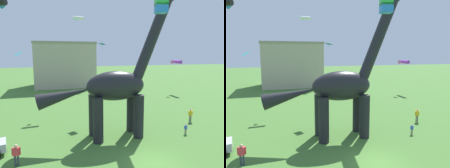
% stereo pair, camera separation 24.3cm
% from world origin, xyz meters
% --- Properties ---
extents(ground_plane, '(240.00, 240.00, 0.00)m').
position_xyz_m(ground_plane, '(0.00, 0.00, 0.00)').
color(ground_plane, '#42702D').
extents(dinosaur_sculpture, '(13.70, 2.90, 14.32)m').
position_xyz_m(dinosaur_sculpture, '(-1.09, 5.99, 5.18)').
color(dinosaur_sculpture, black).
rests_on(dinosaur_sculpture, ground_plane).
extents(person_vendor_side, '(0.38, 0.17, 1.02)m').
position_xyz_m(person_vendor_side, '(6.16, 4.45, 0.62)').
color(person_vendor_side, '#6B6056').
rests_on(person_vendor_side, ground_plane).
extents(person_strolling_adult, '(0.63, 0.28, 1.69)m').
position_xyz_m(person_strolling_adult, '(-9.88, 2.73, 1.02)').
color(person_strolling_adult, '#2D3347').
rests_on(person_strolling_adult, ground_plane).
extents(person_near_flyer, '(0.59, 0.26, 1.59)m').
position_xyz_m(person_near_flyer, '(9.21, 7.69, 0.96)').
color(person_near_flyer, '#6B6056').
rests_on(person_near_flyer, ground_plane).
extents(kite_mid_left, '(0.94, 0.94, 1.12)m').
position_xyz_m(kite_mid_left, '(0.17, -0.16, 11.62)').
color(kite_mid_left, green).
extents(kite_high_left, '(2.31, 2.69, 0.78)m').
position_xyz_m(kite_high_left, '(19.04, 25.70, 6.51)').
color(kite_high_left, purple).
extents(kite_apex, '(1.50, 1.80, 0.55)m').
position_xyz_m(kite_apex, '(-11.71, 24.12, 8.24)').
color(kite_apex, '#19B2B7').
extents(kite_mid_right, '(1.68, 1.46, 0.48)m').
position_xyz_m(kite_mid_right, '(-2.40, 20.72, 13.78)').
color(kite_mid_right, white).
extents(kite_high_right, '(0.98, 1.13, 1.20)m').
position_xyz_m(kite_high_right, '(-0.18, 14.37, 9.55)').
color(kite_high_right, '#287AE5').
extents(background_building_block, '(14.65, 11.12, 11.04)m').
position_xyz_m(background_building_block, '(-3.03, 41.81, 5.53)').
color(background_building_block, '#B7A893').
rests_on(background_building_block, ground_plane).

